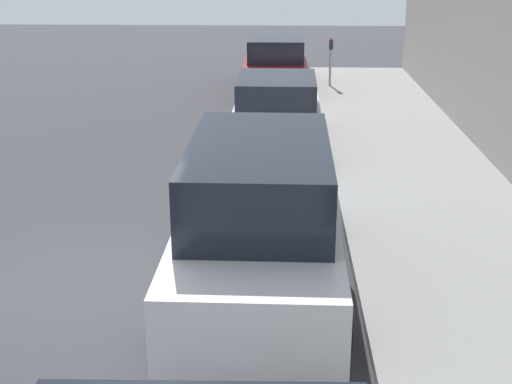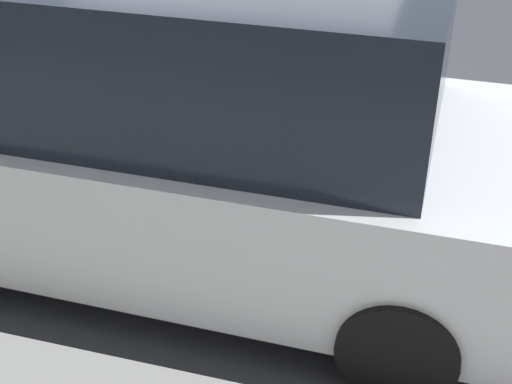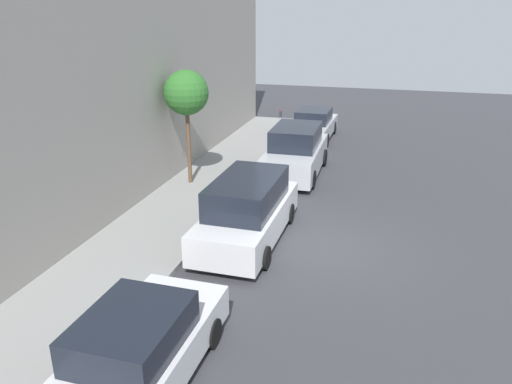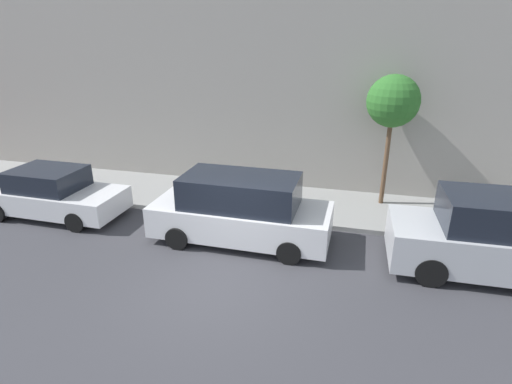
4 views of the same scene
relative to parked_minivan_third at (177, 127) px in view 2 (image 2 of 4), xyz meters
The scene contains 2 objects.
ground_plane 2.46m from the parked_minivan_third, behind, with size 60.00×60.00×0.00m, color #38383D.
parked_minivan_third is the anchor object (origin of this frame).
Camera 2 is at (5.98, 1.65, 2.86)m, focal length 50.00 mm.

